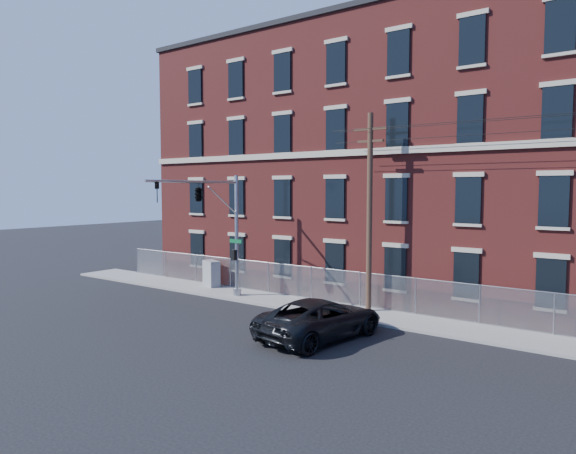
# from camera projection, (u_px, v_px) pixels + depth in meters

# --- Properties ---
(ground) EXTENTS (140.00, 140.00, 0.00)m
(ground) POSITION_uv_depth(u_px,v_px,m) (270.00, 330.00, 23.25)
(ground) COLOR black
(ground) RESTS_ON ground
(traffic_signal_mast) EXTENTS (0.90, 6.75, 7.00)m
(traffic_signal_mast) POSITION_uv_depth(u_px,v_px,m) (208.00, 206.00, 28.15)
(traffic_signal_mast) COLOR #9EA0A5
(traffic_signal_mast) RESTS_ON ground
(utility_pole_near) EXTENTS (1.80, 0.28, 10.00)m
(utility_pole_near) POSITION_uv_depth(u_px,v_px,m) (370.00, 209.00, 26.19)
(utility_pole_near) COLOR #4B3225
(utility_pole_near) RESTS_ON ground
(pickup_truck) EXTENTS (3.67, 6.43, 1.69)m
(pickup_truck) POSITION_uv_depth(u_px,v_px,m) (320.00, 318.00, 22.02)
(pickup_truck) COLOR black
(pickup_truck) RESTS_ON ground
(utility_cabinet) EXTENTS (1.46, 1.08, 1.64)m
(utility_cabinet) POSITION_uv_depth(u_px,v_px,m) (211.00, 273.00, 33.22)
(utility_cabinet) COLOR gray
(utility_cabinet) RESTS_ON sidewalk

